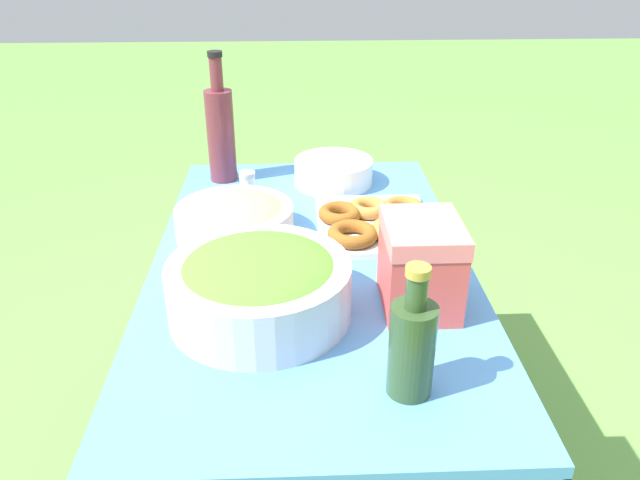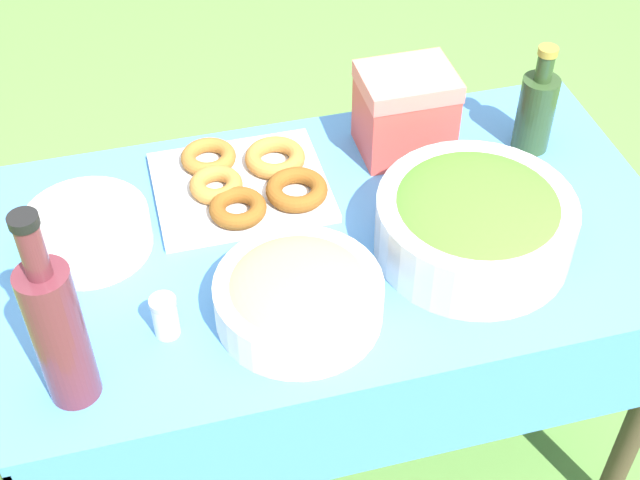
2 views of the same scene
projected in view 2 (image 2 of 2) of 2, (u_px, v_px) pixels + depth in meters
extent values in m
plane|color=#609342|center=(336.00, 448.00, 2.17)|extent=(14.00, 14.00, 0.00)
cube|color=#4C8CD1|center=(340.00, 236.00, 1.67)|extent=(1.24, 0.72, 0.02)
cube|color=#4C8CD1|center=(395.00, 427.00, 1.51)|extent=(1.24, 0.01, 0.22)
cube|color=#4C8CD1|center=(297.00, 170.00, 2.00)|extent=(1.24, 0.01, 0.22)
cube|color=#4C8CD1|center=(19.00, 342.00, 1.64)|extent=(0.01, 0.72, 0.22)
cube|color=#4C8CD1|center=(621.00, 226.00, 1.86)|extent=(0.01, 0.72, 0.22)
cylinder|color=#473828|center=(66.00, 307.00, 2.02)|extent=(0.05, 0.05, 0.70)
cylinder|color=#473828|center=(520.00, 222.00, 2.23)|extent=(0.05, 0.05, 0.70)
cylinder|color=silver|center=(474.00, 226.00, 1.59)|extent=(0.35, 0.35, 0.11)
ellipsoid|color=#51892D|center=(477.00, 209.00, 1.56)|extent=(0.31, 0.31, 0.07)
cylinder|color=white|center=(299.00, 299.00, 1.48)|extent=(0.28, 0.28, 0.08)
ellipsoid|color=tan|center=(299.00, 289.00, 1.47)|extent=(0.25, 0.25, 0.07)
cube|color=silver|center=(241.00, 187.00, 1.74)|extent=(0.33, 0.28, 0.02)
torus|color=brown|center=(297.00, 190.00, 1.70)|extent=(0.13, 0.13, 0.03)
torus|color=#A36628|center=(208.00, 157.00, 1.77)|extent=(0.14, 0.14, 0.03)
torus|color=#B27533|center=(216.00, 185.00, 1.71)|extent=(0.13, 0.13, 0.03)
torus|color=#B27533|center=(275.00, 158.00, 1.76)|extent=(0.16, 0.16, 0.03)
torus|color=brown|center=(238.00, 208.00, 1.66)|extent=(0.15, 0.15, 0.03)
cylinder|color=white|center=(91.00, 244.00, 1.63)|extent=(0.23, 0.23, 0.01)
cylinder|color=white|center=(90.00, 239.00, 1.62)|extent=(0.23, 0.23, 0.01)
cylinder|color=white|center=(88.00, 234.00, 1.61)|extent=(0.23, 0.23, 0.01)
cylinder|color=white|center=(87.00, 229.00, 1.60)|extent=(0.23, 0.23, 0.01)
cylinder|color=white|center=(86.00, 224.00, 1.59)|extent=(0.23, 0.23, 0.01)
cylinder|color=white|center=(85.00, 219.00, 1.59)|extent=(0.23, 0.23, 0.01)
cylinder|color=#2D4723|center=(535.00, 114.00, 1.79)|extent=(0.08, 0.08, 0.16)
cylinder|color=#2D4723|center=(545.00, 67.00, 1.71)|extent=(0.03, 0.03, 0.06)
cylinder|color=#A58C33|center=(548.00, 51.00, 1.69)|extent=(0.04, 0.04, 0.01)
cylinder|color=maroon|center=(60.00, 336.00, 1.31)|extent=(0.08, 0.08, 0.26)
cylinder|color=maroon|center=(33.00, 250.00, 1.18)|extent=(0.04, 0.04, 0.09)
cylinder|color=black|center=(23.00, 221.00, 1.15)|extent=(0.04, 0.04, 0.02)
cube|color=#E04C42|center=(405.00, 119.00, 1.79)|extent=(0.18, 0.14, 0.14)
cube|color=#FF7A70|center=(408.00, 81.00, 1.73)|extent=(0.18, 0.15, 0.04)
cylinder|color=white|center=(166.00, 319.00, 1.46)|extent=(0.04, 0.04, 0.07)
cylinder|color=silver|center=(163.00, 302.00, 1.43)|extent=(0.04, 0.04, 0.01)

